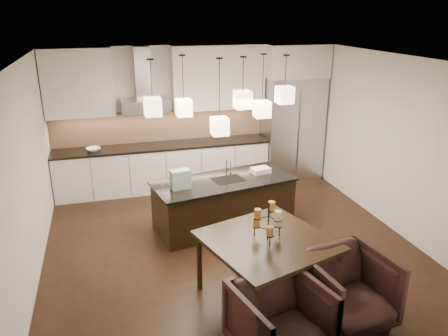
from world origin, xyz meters
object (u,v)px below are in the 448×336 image
object	(u,v)px
refrigerator	(292,128)
island_body	(224,204)
armchair_right	(347,289)
armchair_left	(280,321)
dining_table	(267,269)

from	to	relation	value
refrigerator	island_body	world-z (taller)	refrigerator
refrigerator	armchair_right	bearing A→B (deg)	-106.00
island_body	armchair_right	bearing A→B (deg)	-85.49
island_body	armchair_left	xyz separation A→B (m)	(-0.23, -2.97, 0.02)
island_body	dining_table	xyz separation A→B (m)	(-0.03, -2.05, 0.02)
armchair_right	dining_table	bearing A→B (deg)	130.84
armchair_left	island_body	bearing A→B (deg)	71.69
island_body	dining_table	size ratio (longest dim) A/B	1.61
refrigerator	island_body	distance (m)	2.82
dining_table	armchair_left	xyz separation A→B (m)	(-0.21, -0.93, -0.00)
refrigerator	armchair_right	size ratio (longest dim) A/B	2.29
refrigerator	armchair_left	bearing A→B (deg)	-114.89
dining_table	armchair_left	bearing A→B (deg)	-119.12
refrigerator	armchair_right	xyz separation A→B (m)	(-1.31, -4.55, -0.65)
armchair_left	armchair_right	distance (m)	0.98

